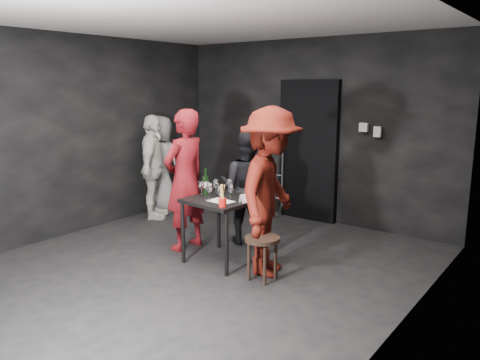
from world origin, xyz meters
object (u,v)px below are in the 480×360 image
Objects in this scene: hand_truck at (270,200)px; wine_bottle at (206,185)px; server_red at (185,169)px; tasting_table at (222,207)px; bystander_cream at (153,164)px; bystander_grey at (161,163)px; breadstick_cup at (222,196)px; woman_black at (247,188)px; man_maroon at (270,175)px; stool at (262,245)px.

wine_bottle is at bearing -80.71° from hand_truck.
tasting_table is at bearing 85.93° from server_red.
server_red reaches higher than hand_truck.
bystander_grey is (-0.21, 0.36, -0.04)m from bystander_cream.
breadstick_cup is (2.22, -1.05, 0.02)m from bystander_cream.
wine_bottle is at bearing 63.88° from woman_black.
man_maroon reaches higher than woman_black.
bystander_cream reaches higher than woman_black.
woman_black reaches higher than breadstick_cup.
hand_truck is at bearing 101.63° from wine_bottle.
breadstick_cup is at bearing -31.50° from wine_bottle.
bystander_grey is (-1.51, -0.91, 0.57)m from hand_truck.
bystander_cream is at bearing -138.10° from hand_truck.
hand_truck is 0.58× the size of man_maroon.
wine_bottle is at bearing 140.44° from bystander_grey.
wine_bottle is at bearing 85.60° from server_red.
hand_truck is 1.51m from woman_black.
server_red is 1.28m from man_maroon.
tasting_table is at bearing 77.09° from man_maroon.
bystander_grey is (-2.82, 1.08, -0.29)m from man_maroon.
server_red is (-0.65, 0.07, 0.36)m from tasting_table.
server_red is at bearing 169.57° from stool.
hand_truck is 1.70× the size of tasting_table.
stool is 1.49m from server_red.
breadstick_cup is (0.89, -0.36, -0.15)m from server_red.
man_maroon is at bearing 149.05° from bystander_grey.
server_red reaches higher than breadstick_cup.
man_maroon is 8.46× the size of breadstick_cup.
stool is 0.29× the size of bystander_grey.
man_maroon reaches higher than server_red.
hand_truck is 0.88× the size of woman_black.
bystander_cream is (-1.33, 0.69, -0.17)m from server_red.
man_maroon is (1.28, -0.03, 0.08)m from server_red.
tasting_table is at bearing -6.01° from wine_bottle.
stool is (1.36, -2.20, 0.15)m from hand_truck.
bystander_cream is (-1.98, 0.76, 0.19)m from tasting_table.
server_red is at bearing -91.44° from hand_truck.
bystander_grey is at bearing -151.32° from hand_truck.
hand_truck is 2.14m from wine_bottle.
man_maroon is at bearing 39.55° from breadstick_cup.
bystander_cream is 2.46m from breadstick_cup.
wine_bottle is (1.71, -0.74, 0.03)m from bystander_cream.
woman_black is 0.91× the size of bystander_grey.
tasting_table is 0.52× the size of woman_black.
bystander_cream is at bearing 58.06° from man_maroon.
man_maroon reaches higher than bystander_grey.
bystander_cream is at bearing 156.79° from wine_bottle.
man_maroon is 1.29× the size of bystander_cream.
tasting_table is at bearing 165.89° from stool.
stool is at bearing -14.11° from tasting_table.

